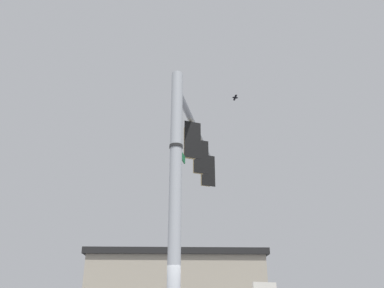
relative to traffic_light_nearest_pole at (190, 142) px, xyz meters
The scene contains 7 objects.
signal_pole 3.16m from the traffic_light_nearest_pole, 122.82° to the right, with size 0.32×0.32×7.80m, color #ADB2B7.
mast_arm 1.15m from the traffic_light_nearest_pole, 56.03° to the left, with size 0.21×0.21×5.35m, color #ADB2B7.
traffic_light_nearest_pole is the anchor object (origin of this frame).
traffic_light_mid_inner 1.45m from the traffic_light_nearest_pole, 56.82° to the left, with size 0.54×0.49×1.31m.
traffic_light_mid_outer 2.90m from the traffic_light_nearest_pole, 56.82° to the left, with size 0.54×0.49×1.31m.
street_name_sign 1.89m from the traffic_light_nearest_pole, 122.78° to the right, with size 0.75×1.05×0.22m.
bird_flying 6.50m from the traffic_light_nearest_pole, 44.12° to the left, with size 0.29×0.40×0.11m.
Camera 1 is at (-3.06, -9.02, 1.43)m, focal length 36.75 mm.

